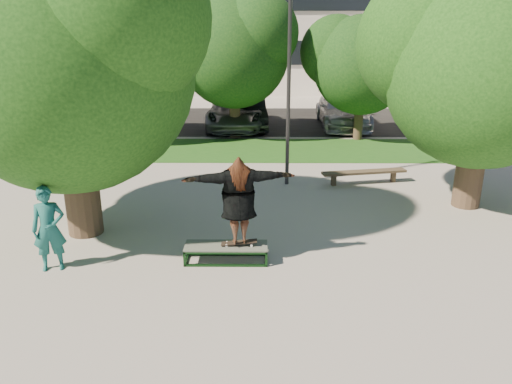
{
  "coord_description": "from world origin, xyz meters",
  "views": [
    {
      "loc": [
        0.1,
        -10.42,
        4.97
      ],
      "look_at": [
        0.03,
        0.6,
        1.21
      ],
      "focal_mm": 35.0,
      "sensor_mm": 36.0,
      "label": 1
    }
  ],
  "objects_px": {
    "bystander": "(49,229)",
    "car_dark": "(247,112)",
    "tree_left": "(62,48)",
    "grind_box": "(226,253)",
    "bench": "(364,173)",
    "tree_right": "(481,58)",
    "lamppost": "(289,85)",
    "car_grey": "(236,111)",
    "car_silver_a": "(76,115)",
    "car_silver_b": "(342,110)"
  },
  "relations": [
    {
      "from": "car_silver_a",
      "to": "car_dark",
      "type": "bearing_deg",
      "value": 11.23
    },
    {
      "from": "tree_left",
      "to": "bench",
      "type": "relative_size",
      "value": 2.53
    },
    {
      "from": "bystander",
      "to": "bench",
      "type": "height_order",
      "value": "bystander"
    },
    {
      "from": "lamppost",
      "to": "car_silver_a",
      "type": "relative_size",
      "value": 1.62
    },
    {
      "from": "bystander",
      "to": "car_grey",
      "type": "xyz_separation_m",
      "value": [
        3.23,
        15.07,
        -0.1
      ]
    },
    {
      "from": "car_dark",
      "to": "car_grey",
      "type": "relative_size",
      "value": 0.83
    },
    {
      "from": "tree_right",
      "to": "car_silver_b",
      "type": "xyz_separation_m",
      "value": [
        -1.64,
        11.46,
        -3.28
      ]
    },
    {
      "from": "car_silver_a",
      "to": "car_silver_b",
      "type": "xyz_separation_m",
      "value": [
        13.16,
        0.63,
        0.17
      ]
    },
    {
      "from": "bystander",
      "to": "car_dark",
      "type": "relative_size",
      "value": 0.37
    },
    {
      "from": "tree_right",
      "to": "car_silver_b",
      "type": "distance_m",
      "value": 12.03
    },
    {
      "from": "bystander",
      "to": "car_silver_a",
      "type": "relative_size",
      "value": 0.49
    },
    {
      "from": "bystander",
      "to": "car_dark",
      "type": "xyz_separation_m",
      "value": [
        3.75,
        15.01,
        -0.1
      ]
    },
    {
      "from": "lamppost",
      "to": "car_dark",
      "type": "bearing_deg",
      "value": 99.37
    },
    {
      "from": "car_silver_b",
      "to": "bystander",
      "type": "bearing_deg",
      "value": -118.53
    },
    {
      "from": "bench",
      "to": "car_dark",
      "type": "relative_size",
      "value": 0.57
    },
    {
      "from": "lamppost",
      "to": "grind_box",
      "type": "distance_m",
      "value": 6.48
    },
    {
      "from": "tree_right",
      "to": "car_dark",
      "type": "distance_m",
      "value": 13.15
    },
    {
      "from": "bystander",
      "to": "car_silver_a",
      "type": "height_order",
      "value": "bystander"
    },
    {
      "from": "lamppost",
      "to": "bench",
      "type": "xyz_separation_m",
      "value": [
        2.5,
        0.04,
        -2.79
      ]
    },
    {
      "from": "car_silver_a",
      "to": "car_dark",
      "type": "xyz_separation_m",
      "value": [
        8.39,
        0.18,
        0.17
      ]
    },
    {
      "from": "tree_left",
      "to": "tree_right",
      "type": "xyz_separation_m",
      "value": [
        10.21,
        1.99,
        -0.33
      ]
    },
    {
      "from": "tree_left",
      "to": "bystander",
      "type": "height_order",
      "value": "tree_left"
    },
    {
      "from": "car_grey",
      "to": "car_silver_b",
      "type": "distance_m",
      "value": 5.31
    },
    {
      "from": "tree_left",
      "to": "lamppost",
      "type": "distance_m",
      "value": 6.7
    },
    {
      "from": "grind_box",
      "to": "bench",
      "type": "xyz_separation_m",
      "value": [
        4.11,
        5.58,
        0.17
      ]
    },
    {
      "from": "tree_right",
      "to": "lamppost",
      "type": "xyz_separation_m",
      "value": [
        -4.92,
        1.92,
        -0.94
      ]
    },
    {
      "from": "bench",
      "to": "car_grey",
      "type": "distance_m",
      "value": 10.17
    },
    {
      "from": "grind_box",
      "to": "car_silver_a",
      "type": "height_order",
      "value": "car_silver_a"
    },
    {
      "from": "tree_left",
      "to": "tree_right",
      "type": "height_order",
      "value": "tree_left"
    },
    {
      "from": "tree_right",
      "to": "car_silver_b",
      "type": "height_order",
      "value": "tree_right"
    },
    {
      "from": "tree_left",
      "to": "grind_box",
      "type": "relative_size",
      "value": 3.95
    },
    {
      "from": "lamppost",
      "to": "bystander",
      "type": "xyz_separation_m",
      "value": [
        -5.25,
        -5.93,
        -2.23
      ]
    },
    {
      "from": "tree_left",
      "to": "bench",
      "type": "distance_m",
      "value": 9.64
    },
    {
      "from": "tree_right",
      "to": "bystander",
      "type": "xyz_separation_m",
      "value": [
        -10.17,
        -4.01,
        -3.18
      ]
    },
    {
      "from": "grind_box",
      "to": "car_grey",
      "type": "bearing_deg",
      "value": 91.6
    },
    {
      "from": "tree_right",
      "to": "bench",
      "type": "xyz_separation_m",
      "value": [
        -2.42,
        1.96,
        -3.74
      ]
    },
    {
      "from": "lamppost",
      "to": "car_silver_b",
      "type": "xyz_separation_m",
      "value": [
        3.27,
        9.54,
        -2.34
      ]
    },
    {
      "from": "car_silver_a",
      "to": "car_grey",
      "type": "relative_size",
      "value": 0.64
    },
    {
      "from": "tree_left",
      "to": "car_silver_b",
      "type": "bearing_deg",
      "value": 57.5
    },
    {
      "from": "tree_left",
      "to": "grind_box",
      "type": "height_order",
      "value": "tree_left"
    },
    {
      "from": "tree_left",
      "to": "car_dark",
      "type": "bearing_deg",
      "value": 73.73
    },
    {
      "from": "tree_left",
      "to": "bystander",
      "type": "distance_m",
      "value": 4.05
    },
    {
      "from": "car_silver_a",
      "to": "car_dark",
      "type": "height_order",
      "value": "car_dark"
    },
    {
      "from": "tree_left",
      "to": "car_silver_b",
      "type": "relative_size",
      "value": 1.27
    },
    {
      "from": "tree_right",
      "to": "car_dark",
      "type": "height_order",
      "value": "tree_right"
    },
    {
      "from": "bystander",
      "to": "tree_left",
      "type": "bearing_deg",
      "value": 75.41
    },
    {
      "from": "bench",
      "to": "car_silver_a",
      "type": "distance_m",
      "value": 15.24
    },
    {
      "from": "bench",
      "to": "lamppost",
      "type": "bearing_deg",
      "value": 170.03
    },
    {
      "from": "tree_left",
      "to": "grind_box",
      "type": "distance_m",
      "value": 5.84
    },
    {
      "from": "lamppost",
      "to": "grind_box",
      "type": "xyz_separation_m",
      "value": [
        -1.61,
        -5.54,
        -2.96
      ]
    }
  ]
}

